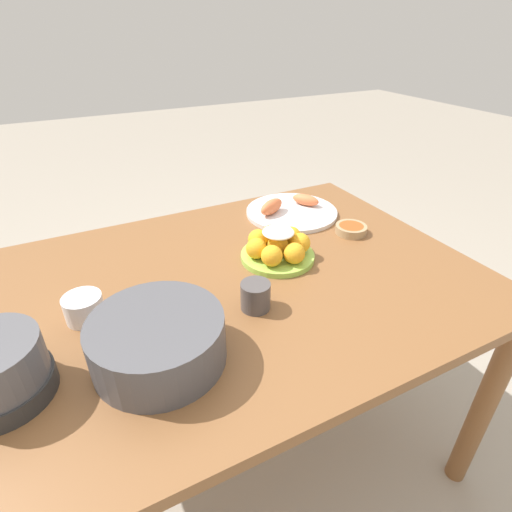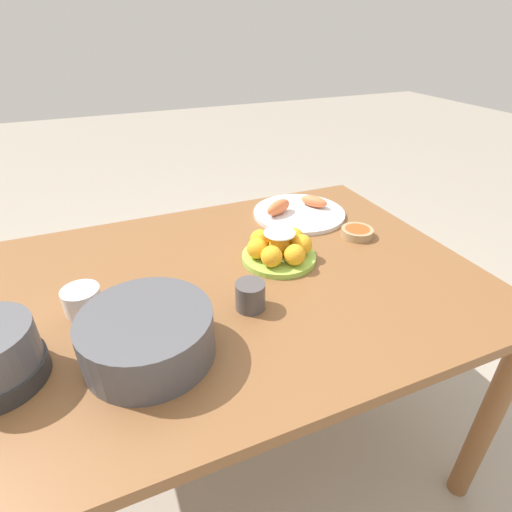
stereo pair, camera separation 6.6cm
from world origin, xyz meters
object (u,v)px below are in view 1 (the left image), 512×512
Objects in this scene: cup_far at (254,296)px; cake_plate at (278,247)px; sauce_bowl at (351,229)px; dining_table at (234,307)px; cup_near at (84,308)px; serving_bowl at (158,339)px; seafood_platter at (290,210)px.

cake_plate is at bearing -133.17° from cup_far.
dining_table is at bearing 8.82° from sauce_bowl.
sauce_bowl is 0.81m from cup_near.
dining_table is at bearing 178.81° from cup_near.
dining_table is 4.92× the size of serving_bowl.
serving_bowl is 3.05× the size of cup_near.
dining_table is 15.02× the size of cup_near.
cake_plate is 0.52m from cup_near.
seafood_platter is (-0.19, -0.24, -0.02)m from cake_plate.
dining_table is 0.46m from seafood_platter.
sauce_bowl is 1.14× the size of cup_near.
seafood_platter is 0.76m from cup_near.
serving_bowl is at bearing 120.17° from cup_near.
cup_far is (0.45, 0.20, 0.02)m from sauce_bowl.
serving_bowl is 3.75× the size of cup_far.
serving_bowl reaches higher than cup_far.
dining_table is 0.38m from cup_near.
sauce_bowl is at bearing -175.66° from cup_near.
serving_bowl is (0.40, 0.24, 0.02)m from cake_plate.
cup_far is (-0.24, -0.06, -0.02)m from serving_bowl.
cup_near is at bearing -1.19° from dining_table.
cup_far is at bearing 88.19° from dining_table.
seafood_platter is at bearing -65.25° from sauce_bowl.
serving_bowl reaches higher than sauce_bowl.
cup_far is (0.35, 0.41, 0.02)m from seafood_platter.
dining_table is 0.46m from sauce_bowl.
cake_plate is at bearing -149.83° from serving_bowl.
cake_plate reaches higher than seafood_platter.
cake_plate is 2.97× the size of cup_far.
serving_bowl is 0.25m from cup_far.
cake_plate is at bearing -176.48° from cup_near.
sauce_bowl is at bearing 114.75° from seafood_platter.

